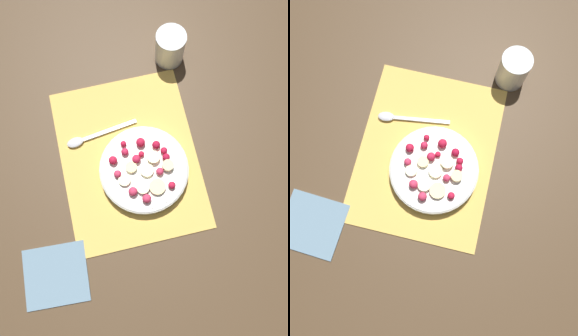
# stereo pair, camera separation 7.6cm
# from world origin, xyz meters

# --- Properties ---
(ground_plane) EXTENTS (3.00, 3.00, 0.00)m
(ground_plane) POSITION_xyz_m (0.00, 0.00, 0.00)
(ground_plane) COLOR #4C3823
(placemat) EXTENTS (0.42, 0.33, 0.01)m
(placemat) POSITION_xyz_m (0.00, 0.00, 0.00)
(placemat) COLOR #E0B251
(placemat) RESTS_ON ground_plane
(fruit_bowl) EXTENTS (0.21, 0.21, 0.05)m
(fruit_bowl) POSITION_xyz_m (0.04, 0.03, 0.02)
(fruit_bowl) COLOR silver
(fruit_bowl) RESTS_ON placemat
(spoon) EXTENTS (0.04, 0.18, 0.01)m
(spoon) POSITION_xyz_m (-0.07, -0.09, 0.01)
(spoon) COLOR silver
(spoon) RESTS_ON placemat
(drinking_glass) EXTENTS (0.08, 0.08, 0.09)m
(drinking_glass) POSITION_xyz_m (-0.25, 0.16, 0.05)
(drinking_glass) COLOR white
(drinking_glass) RESTS_ON ground_plane
(napkin) EXTENTS (0.14, 0.15, 0.01)m
(napkin) POSITION_xyz_m (0.23, -0.22, 0.00)
(napkin) COLOR slate
(napkin) RESTS_ON ground_plane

